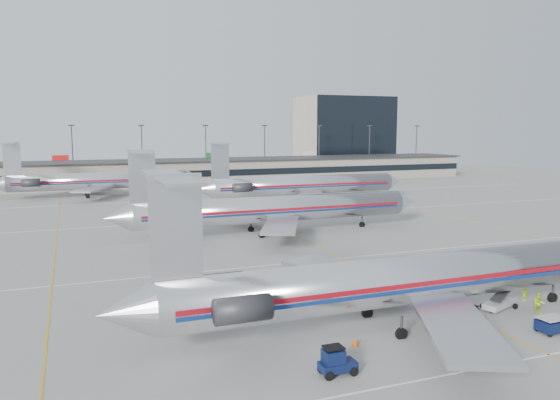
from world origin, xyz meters
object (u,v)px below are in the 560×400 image
jet_second_row (270,209)px  tug_center (470,319)px  belt_loader (500,302)px  jet_foreground (407,279)px

jet_second_row → tug_center: (1.07, -38.94, -2.61)m
jet_second_row → belt_loader: bearing=-79.9°
jet_second_row → tug_center: size_ratio=18.45×
jet_foreground → tug_center: jet_foreground is taller
tug_center → belt_loader: belt_loader is taller
jet_foreground → belt_loader: bearing=1.0°
tug_center → belt_loader: 6.04m
jet_second_row → tug_center: bearing=-88.4°
jet_second_row → belt_loader: jet_second_row is taller
jet_second_row → belt_loader: (6.41, -36.12, -2.86)m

